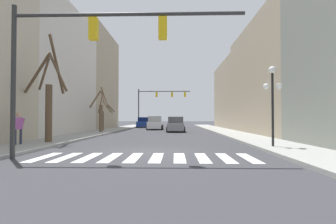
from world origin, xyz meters
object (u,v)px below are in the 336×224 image
(car_at_intersection, at_px, (144,123))
(street_tree_left_near, at_px, (49,97))
(car_parked_right_near, at_px, (176,125))
(pedestrian_on_right_sidewalk, at_px, (18,126))
(street_tree_left_far, at_px, (104,114))
(traffic_signal_far, at_px, (158,98))
(car_parked_right_mid, at_px, (155,123))
(street_lamp_right_corner, at_px, (272,89))
(street_tree_left_mid, at_px, (101,113))
(traffic_signal_near, at_px, (85,44))

(car_at_intersection, bearing_deg, street_tree_left_near, 175.30)
(car_parked_right_near, height_order, pedestrian_on_right_sidewalk, pedestrian_on_right_sidewalk)
(street_tree_left_far, bearing_deg, traffic_signal_far, 69.50)
(car_parked_right_mid, relative_size, car_at_intersection, 0.84)
(car_parked_right_mid, height_order, car_parked_right_near, car_parked_right_mid)
(car_parked_right_mid, xyz_separation_m, pedestrian_on_right_sidewalk, (-5.66, -21.65, 0.32))
(car_parked_right_mid, bearing_deg, street_tree_left_far, -44.98)
(car_parked_right_near, bearing_deg, street_tree_left_far, 89.49)
(car_parked_right_near, height_order, street_tree_left_near, street_tree_left_near)
(street_lamp_right_corner, distance_m, car_parked_right_near, 17.41)
(traffic_signal_far, relative_size, pedestrian_on_right_sidewalk, 5.16)
(traffic_signal_far, height_order, street_lamp_right_corner, traffic_signal_far)
(street_tree_left_far, bearing_deg, car_parked_right_near, -0.51)
(car_at_intersection, height_order, pedestrian_on_right_sidewalk, pedestrian_on_right_sidewalk)
(car_at_intersection, relative_size, street_tree_left_mid, 1.04)
(car_parked_right_mid, xyz_separation_m, street_tree_left_far, (-5.50, -5.51, 1.16))
(car_at_intersection, height_order, street_tree_left_near, street_tree_left_near)
(traffic_signal_near, bearing_deg, street_tree_left_far, 103.45)
(traffic_signal_far, relative_size, car_parked_right_mid, 2.14)
(street_lamp_right_corner, relative_size, street_tree_left_far, 0.97)
(street_tree_left_near, bearing_deg, pedestrian_on_right_sidewalk, -116.40)
(traffic_signal_near, xyz_separation_m, car_parked_right_near, (3.48, 20.01, -3.60))
(car_parked_right_near, relative_size, street_tree_left_far, 1.05)
(car_parked_right_mid, bearing_deg, car_at_intersection, -163.37)
(traffic_signal_near, height_order, street_lamp_right_corner, traffic_signal_near)
(car_parked_right_mid, xyz_separation_m, car_at_intersection, (-2.50, 8.38, -0.04))
(car_parked_right_mid, height_order, pedestrian_on_right_sidewalk, pedestrian_on_right_sidewalk)
(street_tree_left_mid, bearing_deg, street_tree_left_far, 99.75)
(car_parked_right_mid, xyz_separation_m, car_parked_right_near, (2.78, -5.58, -0.04))
(car_parked_right_near, bearing_deg, pedestrian_on_right_sidewalk, 152.28)
(traffic_signal_near, height_order, street_tree_left_near, street_tree_left_near)
(street_lamp_right_corner, height_order, car_at_intersection, street_lamp_right_corner)
(street_lamp_right_corner, relative_size, car_parked_right_near, 0.93)
(traffic_signal_far, bearing_deg, street_tree_left_far, -110.50)
(car_parked_right_near, relative_size, street_tree_left_mid, 0.93)
(car_parked_right_mid, distance_m, street_tree_left_mid, 10.08)
(pedestrian_on_right_sidewalk, bearing_deg, car_parked_right_near, -177.22)
(traffic_signal_near, relative_size, street_tree_left_far, 2.15)
(traffic_signal_near, height_order, car_parked_right_mid, traffic_signal_near)
(car_parked_right_near, bearing_deg, street_lamp_right_corner, -163.71)
(car_parked_right_near, height_order, street_tree_left_mid, street_tree_left_mid)
(car_at_intersection, bearing_deg, car_parked_right_near, -159.27)
(street_lamp_right_corner, distance_m, car_parked_right_mid, 23.53)
(traffic_signal_far, height_order, street_tree_left_near, street_tree_left_near)
(traffic_signal_far, relative_size, car_parked_right_near, 2.02)
(traffic_signal_near, distance_m, street_lamp_right_corner, 9.11)
(street_lamp_right_corner, bearing_deg, traffic_signal_near, -157.58)
(traffic_signal_near, xyz_separation_m, street_tree_left_near, (-4.14, 5.61, -1.60))
(car_parked_right_near, distance_m, pedestrian_on_right_sidewalk, 18.16)
(car_at_intersection, height_order, street_tree_left_far, street_tree_left_far)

